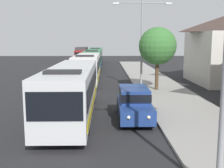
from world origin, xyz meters
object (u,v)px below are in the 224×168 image
object	(u,v)px
box_truck_oncoming	(82,54)
streetlamp_mid	(142,35)
roadside_tree	(158,46)
white_suv	(134,102)
bus_middle	(93,59)
bus_fourth_in_line	(96,55)
bus_lead	(72,89)
bus_second_in_line	(87,67)

from	to	relation	value
box_truck_oncoming	streetlamp_mid	xyz separation A→B (m)	(8.70, -35.48, 3.36)
streetlamp_mid	roadside_tree	size ratio (longest dim) A/B	1.42
white_suv	box_truck_oncoming	size ratio (longest dim) A/B	0.60
streetlamp_mid	roadside_tree	bearing A→B (deg)	-36.13
bus_middle	white_suv	bearing A→B (deg)	-82.46
box_truck_oncoming	white_suv	bearing A→B (deg)	-81.29
bus_fourth_in_line	white_suv	xyz separation A→B (m)	(3.70, -41.28, -0.66)
bus_lead	bus_fourth_in_line	world-z (taller)	same
roadside_tree	streetlamp_mid	bearing A→B (deg)	143.87
box_truck_oncoming	streetlamp_mid	distance (m)	36.68
bus_fourth_in_line	streetlamp_mid	distance (m)	31.71
bus_second_in_line	streetlamp_mid	bearing A→B (deg)	-40.14
bus_second_in_line	streetlamp_mid	world-z (taller)	streetlamp_mid
bus_lead	box_truck_oncoming	distance (m)	44.95
bus_lead	bus_middle	size ratio (longest dim) A/B	1.10
bus_fourth_in_line	box_truck_oncoming	size ratio (longest dim) A/B	1.49
bus_lead	bus_fourth_in_line	xyz separation A→B (m)	(0.00, 40.41, 0.00)
bus_fourth_in_line	streetlamp_mid	xyz separation A→B (m)	(5.40, -31.07, 3.38)
bus_lead	box_truck_oncoming	xyz separation A→B (m)	(-3.30, 44.83, 0.02)
bus_lead	box_truck_oncoming	world-z (taller)	bus_lead
box_truck_oncoming	roadside_tree	xyz separation A→B (m)	(10.01, -36.43, 2.39)
white_suv	roadside_tree	bearing A→B (deg)	71.99
roadside_tree	bus_lead	bearing A→B (deg)	-128.64
bus_fourth_in_line	white_suv	bearing A→B (deg)	-84.88
bus_lead	roadside_tree	bearing A→B (deg)	51.36
box_truck_oncoming	streetlamp_mid	bearing A→B (deg)	-76.22
bus_second_in_line	streetlamp_mid	size ratio (longest dim) A/B	1.38
bus_fourth_in_line	white_suv	world-z (taller)	bus_fourth_in_line
bus_middle	streetlamp_mid	bearing A→B (deg)	-73.05
bus_lead	bus_middle	distance (m)	27.06
bus_second_in_line	roadside_tree	world-z (taller)	roadside_tree
white_suv	bus_fourth_in_line	bearing A→B (deg)	95.12
bus_fourth_in_line	box_truck_oncoming	xyz separation A→B (m)	(-3.30, 4.41, 0.02)
bus_lead	box_truck_oncoming	bearing A→B (deg)	94.21
bus_fourth_in_line	box_truck_oncoming	world-z (taller)	bus_fourth_in_line
bus_lead	bus_middle	bearing A→B (deg)	90.00
bus_lead	roadside_tree	xyz separation A→B (m)	(6.71, 8.39, 2.42)
bus_second_in_line	white_suv	world-z (taller)	bus_second_in_line
bus_second_in_line	bus_fourth_in_line	distance (m)	26.51
bus_lead	streetlamp_mid	distance (m)	11.31
white_suv	roadside_tree	xyz separation A→B (m)	(3.01, 9.26, 3.07)
bus_second_in_line	bus_middle	size ratio (longest dim) A/B	1.03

